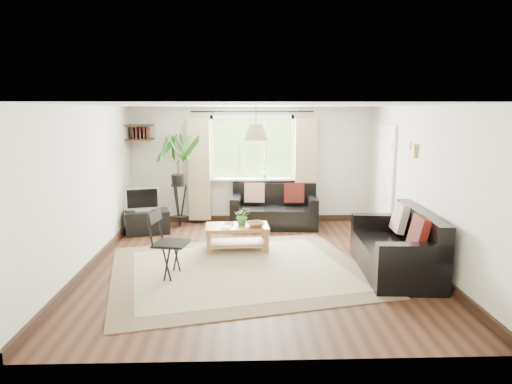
{
  "coord_description": "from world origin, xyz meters",
  "views": [
    {
      "loc": [
        -0.23,
        -6.7,
        2.33
      ],
      "look_at": [
        0.0,
        0.4,
        1.05
      ],
      "focal_mm": 32.0,
      "sensor_mm": 36.0,
      "label": 1
    }
  ],
  "objects_px": {
    "palm_stand": "(179,181)",
    "folding_chair": "(171,245)",
    "coffee_table": "(237,238)",
    "tv_stand": "(147,222)",
    "sofa_right": "(395,243)",
    "sofa_back": "(274,207)"
  },
  "relations": [
    {
      "from": "palm_stand",
      "to": "coffee_table",
      "type": "bearing_deg",
      "value": -53.99
    },
    {
      "from": "sofa_right",
      "to": "tv_stand",
      "type": "distance_m",
      "value": 4.61
    },
    {
      "from": "sofa_back",
      "to": "sofa_right",
      "type": "distance_m",
      "value": 3.11
    },
    {
      "from": "palm_stand",
      "to": "folding_chair",
      "type": "bearing_deg",
      "value": -84.65
    },
    {
      "from": "coffee_table",
      "to": "folding_chair",
      "type": "height_order",
      "value": "folding_chair"
    },
    {
      "from": "palm_stand",
      "to": "sofa_back",
      "type": "bearing_deg",
      "value": -1.97
    },
    {
      "from": "sofa_right",
      "to": "tv_stand",
      "type": "xyz_separation_m",
      "value": [
        -4.01,
        2.26,
        -0.22
      ]
    },
    {
      "from": "sofa_back",
      "to": "palm_stand",
      "type": "distance_m",
      "value": 1.98
    },
    {
      "from": "sofa_right",
      "to": "coffee_table",
      "type": "bearing_deg",
      "value": -113.49
    },
    {
      "from": "folding_chair",
      "to": "tv_stand",
      "type": "bearing_deg",
      "value": 29.7
    },
    {
      "from": "sofa_back",
      "to": "sofa_right",
      "type": "height_order",
      "value": "sofa_right"
    },
    {
      "from": "sofa_back",
      "to": "folding_chair",
      "type": "relative_size",
      "value": 1.81
    },
    {
      "from": "sofa_right",
      "to": "palm_stand",
      "type": "relative_size",
      "value": 0.99
    },
    {
      "from": "tv_stand",
      "to": "sofa_back",
      "type": "bearing_deg",
      "value": -5.05
    },
    {
      "from": "sofa_right",
      "to": "coffee_table",
      "type": "xyz_separation_m",
      "value": [
        -2.28,
        1.14,
        -0.22
      ]
    },
    {
      "from": "coffee_table",
      "to": "folding_chair",
      "type": "relative_size",
      "value": 1.1
    },
    {
      "from": "coffee_table",
      "to": "palm_stand",
      "type": "height_order",
      "value": "palm_stand"
    },
    {
      "from": "coffee_table",
      "to": "sofa_back",
      "type": "bearing_deg",
      "value": 64.75
    },
    {
      "from": "coffee_table",
      "to": "tv_stand",
      "type": "relative_size",
      "value": 1.28
    },
    {
      "from": "tv_stand",
      "to": "palm_stand",
      "type": "xyz_separation_m",
      "value": [
        0.55,
        0.5,
        0.72
      ]
    },
    {
      "from": "coffee_table",
      "to": "tv_stand",
      "type": "distance_m",
      "value": 2.06
    },
    {
      "from": "coffee_table",
      "to": "tv_stand",
      "type": "height_order",
      "value": "tv_stand"
    }
  ]
}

